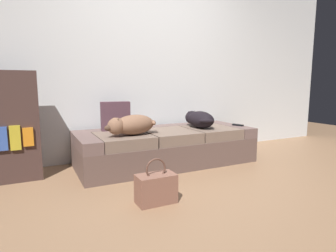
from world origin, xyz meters
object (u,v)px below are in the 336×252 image
at_px(dog_tan, 131,125).
at_px(couch, 166,147).
at_px(dog_dark, 199,119).
at_px(tv_remote, 238,125).
at_px(handbag, 156,188).
at_px(throw_pillow, 115,116).
at_px(bookshelf, 9,127).

bearing_deg(dog_tan, couch, 18.81).
relative_size(dog_dark, tv_remote, 4.11).
xyz_separation_m(dog_dark, handbag, (-1.03, -0.98, -0.40)).
height_order(couch, tv_remote, tv_remote).
height_order(couch, throw_pillow, throw_pillow).
distance_m(handbag, bookshelf, 1.65).
xyz_separation_m(tv_remote, bookshelf, (-2.66, 0.29, 0.11)).
relative_size(tv_remote, bookshelf, 0.14).
height_order(throw_pillow, handbag, throw_pillow).
distance_m(tv_remote, bookshelf, 2.67).
xyz_separation_m(dog_tan, bookshelf, (-1.17, 0.32, 0.02)).
xyz_separation_m(dog_dark, tv_remote, (0.54, -0.11, -0.09)).
bearing_deg(tv_remote, dog_dark, 149.07).
bearing_deg(couch, dog_dark, -3.93).
bearing_deg(throw_pillow, dog_dark, -14.41).
bearing_deg(throw_pillow, couch, -22.17).
bearing_deg(dog_dark, dog_tan, -171.65).
bearing_deg(dog_tan, dog_dark, 8.35).
height_order(tv_remote, throw_pillow, throw_pillow).
height_order(dog_dark, throw_pillow, throw_pillow).
bearing_deg(tv_remote, throw_pillow, 147.26).
bearing_deg(handbag, couch, 59.96).
relative_size(couch, throw_pillow, 6.24).
relative_size(handbag, bookshelf, 0.34).
distance_m(couch, handbag, 1.17).
relative_size(couch, handbag, 5.61).
height_order(couch, dog_dark, dog_dark).
xyz_separation_m(tv_remote, handbag, (-1.57, -0.87, -0.31)).
height_order(dog_tan, dog_dark, dog_tan).
xyz_separation_m(tv_remote, throw_pillow, (-1.55, 0.37, 0.16)).
height_order(dog_tan, tv_remote, dog_tan).
xyz_separation_m(dog_tan, dog_dark, (0.95, 0.14, -0.00)).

